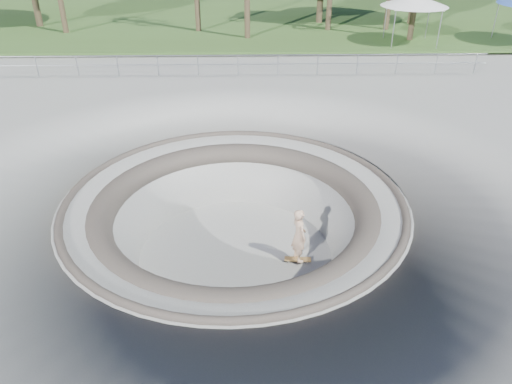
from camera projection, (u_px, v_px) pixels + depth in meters
ground at (234, 200)px, 14.91m from camera, size 180.00×180.00×0.00m
skate_bowl at (236, 249)px, 15.82m from camera, size 14.00×14.00×4.10m
grass_strip at (241, 1)px, 44.21m from camera, size 180.00×36.00×0.12m
distant_hills at (270, 28)px, 67.95m from camera, size 103.20×45.00×28.60m
safety_railing at (238, 65)px, 24.94m from camera, size 25.00×0.06×1.03m
skateboard at (298, 259)px, 15.38m from camera, size 0.83×0.30×0.08m
skater at (299, 235)px, 14.93m from camera, size 0.63×0.76×1.78m
canopy_white at (415, 1)px, 29.30m from camera, size 5.56×5.56×2.82m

